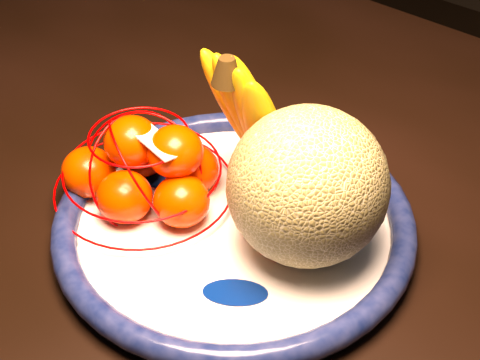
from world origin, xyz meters
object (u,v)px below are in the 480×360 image
Objects in this scene: fruit_bowl at (234,223)px; cantaloupe at (308,186)px; dining_table at (278,240)px; mandarin_bag at (147,170)px; banana_bunch at (254,114)px.

cantaloupe is at bearing 15.16° from fruit_bowl.
fruit_bowl is (0.01, -0.09, 0.10)m from dining_table.
cantaloupe is 0.72× the size of mandarin_bag.
banana_bunch reaches higher than fruit_bowl.
mandarin_bag is at bearing -116.55° from banana_bunch.
banana_bunch is at bearing 50.88° from mandarin_bag.
cantaloupe reaches higher than dining_table.
mandarin_bag is at bearing -127.37° from dining_table.
cantaloupe is at bearing 14.89° from mandarin_bag.
cantaloupe is at bearing -10.93° from banana_bunch.
mandarin_bag is (-0.10, -0.12, 0.14)m from dining_table.
mandarin_bag is (-0.10, -0.03, 0.04)m from fruit_bowl.
dining_table is 0.21m from cantaloupe.
fruit_bowl is at bearing -164.84° from cantaloupe.
mandarin_bag is at bearing -165.31° from fruit_bowl.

